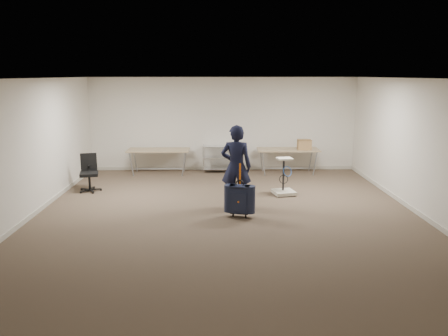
{
  "coord_description": "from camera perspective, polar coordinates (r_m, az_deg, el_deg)",
  "views": [
    {
      "loc": [
        -0.22,
        -8.65,
        2.87
      ],
      "look_at": [
        -0.05,
        0.3,
        0.95
      ],
      "focal_mm": 35.0,
      "sensor_mm": 36.0,
      "label": 1
    }
  ],
  "objects": [
    {
      "name": "office_chair",
      "position": [
        11.46,
        -17.16,
        -1.49
      ],
      "size": [
        0.57,
        0.57,
        0.93
      ],
      "color": "black",
      "rests_on": "ground"
    },
    {
      "name": "wire_shelf",
      "position": [
        13.08,
        -0.09,
        1.4
      ],
      "size": [
        1.22,
        0.47,
        0.8
      ],
      "color": "silver",
      "rests_on": "ground"
    },
    {
      "name": "ground",
      "position": [
        9.12,
        0.36,
        -6.25
      ],
      "size": [
        9.0,
        9.0,
        0.0
      ],
      "primitive_type": "plane",
      "color": "#47362B",
      "rests_on": "ground"
    },
    {
      "name": "folding_table_left",
      "position": [
        12.9,
        -8.55,
        2.19
      ],
      "size": [
        1.8,
        0.75,
        0.73
      ],
      "color": "tan",
      "rests_on": "ground"
    },
    {
      "name": "room_shell",
      "position": [
        10.43,
        0.18,
        -3.59
      ],
      "size": [
        8.0,
        9.0,
        9.0
      ],
      "color": "silver",
      "rests_on": "ground"
    },
    {
      "name": "equipment_cart",
      "position": [
        10.72,
        7.83,
        -2.22
      ],
      "size": [
        0.59,
        0.59,
        0.91
      ],
      "color": "beige",
      "rests_on": "ground"
    },
    {
      "name": "person",
      "position": [
        9.49,
        1.6,
        0.19
      ],
      "size": [
        0.72,
        0.53,
        1.82
      ],
      "primitive_type": "imported",
      "rotation": [
        0.0,
        0.0,
        2.99
      ],
      "color": "black",
      "rests_on": "ground"
    },
    {
      "name": "suitcase",
      "position": [
        8.93,
        2.05,
        -4.08
      ],
      "size": [
        0.46,
        0.33,
        1.13
      ],
      "color": "black",
      "rests_on": "ground"
    },
    {
      "name": "folding_table_right",
      "position": [
        12.97,
        8.36,
        2.24
      ],
      "size": [
        1.8,
        0.75,
        0.73
      ],
      "color": "tan",
      "rests_on": "ground"
    },
    {
      "name": "cardboard_box",
      "position": [
        12.94,
        10.45,
        3.03
      ],
      "size": [
        0.39,
        0.3,
        0.29
      ],
      "primitive_type": "cube",
      "rotation": [
        0.0,
        0.0,
        -0.03
      ],
      "color": "#A17D4B",
      "rests_on": "folding_table_right"
    }
  ]
}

